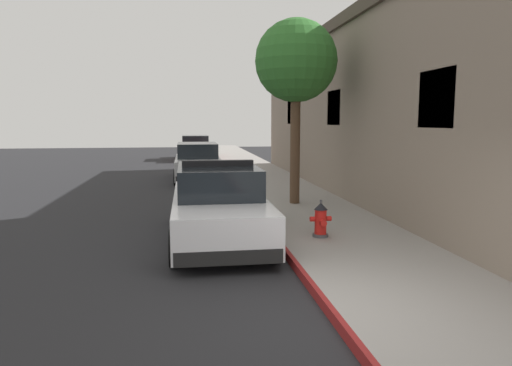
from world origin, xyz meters
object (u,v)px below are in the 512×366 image
Objects in this scene: police_cruiser at (218,205)px; parked_car_silver_ahead at (198,162)px; street_tree at (296,62)px; parked_car_dark_far at (195,148)px; fire_hydrant at (321,220)px.

police_cruiser reaches higher than parked_car_silver_ahead.
street_tree is at bearing 53.92° from police_cruiser.
police_cruiser is at bearing -89.80° from parked_car_dark_far.
street_tree is at bearing -82.08° from parked_car_dark_far.
fire_hydrant is (2.10, -21.81, -0.24)m from parked_car_dark_far.
parked_car_dark_far is at bearing 97.92° from street_tree.
parked_car_silver_ahead is (-0.19, 10.35, -0.00)m from police_cruiser.
police_cruiser is 2.15m from fire_hydrant.
street_tree reaches higher than parked_car_dark_far.
fire_hydrant is at bearing -78.61° from parked_car_silver_ahead.
street_tree reaches higher than police_cruiser.
parked_car_silver_ahead is at bearing -90.60° from parked_car_dark_far.
street_tree is at bearing 84.53° from fire_hydrant.
police_cruiser reaches higher than fire_hydrant.
parked_car_dark_far is (-0.07, 21.15, -0.00)m from police_cruiser.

